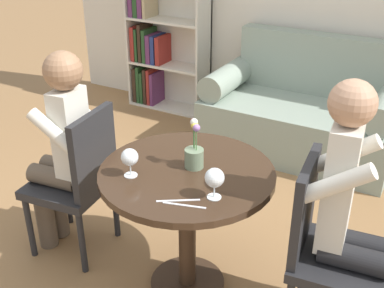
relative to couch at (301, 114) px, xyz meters
The scene contains 13 objects.
ground_plane 1.90m from the couch, 90.00° to the right, with size 16.00×16.00×0.00m, color olive.
round_table 1.89m from the couch, 90.00° to the right, with size 0.86×0.86×0.72m.
couch is the anchor object (origin of this frame).
bookshelf_left 1.60m from the couch, behind, with size 0.80×0.28×1.32m.
chair_left 2.02m from the couch, 109.89° to the right, with size 0.47×0.47×0.90m.
chair_right 1.94m from the couch, 69.18° to the right, with size 0.46×0.46×0.90m.
person_left 2.09m from the couch, 112.04° to the right, with size 0.44×0.37×1.22m.
person_right 1.98m from the couch, 66.58° to the right, with size 0.44×0.37×1.28m.
wine_glass_left 2.11m from the couch, 95.75° to the right, with size 0.08×0.08×0.14m.
wine_glass_right 2.09m from the couch, 83.72° to the right, with size 0.09×0.09×0.14m.
flower_vase 1.89m from the couch, 89.59° to the right, with size 0.09×0.09×0.25m.
knife_left_setting 2.16m from the couch, 87.33° to the right, with size 0.17×0.11×0.00m.
fork_left_setting 2.18m from the couch, 86.25° to the right, with size 0.19×0.06×0.00m.
Camera 1 is at (1.01, -1.73, 1.88)m, focal length 45.00 mm.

